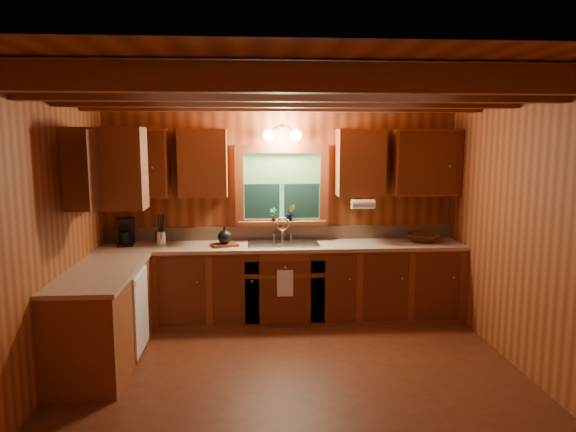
{
  "coord_description": "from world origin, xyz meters",
  "views": [
    {
      "loc": [
        -0.37,
        -4.48,
        2.14
      ],
      "look_at": [
        0.0,
        0.8,
        1.35
      ],
      "focal_mm": 33.14,
      "sensor_mm": 36.0,
      "label": 1
    }
  ],
  "objects_px": {
    "cutting_board": "(225,245)",
    "wicker_basket": "(423,237)",
    "coffee_maker": "(126,232)",
    "sink": "(283,248)"
  },
  "relations": [
    {
      "from": "coffee_maker",
      "to": "wicker_basket",
      "type": "relative_size",
      "value": 0.79
    },
    {
      "from": "wicker_basket",
      "to": "coffee_maker",
      "type": "bearing_deg",
      "value": 179.46
    },
    {
      "from": "cutting_board",
      "to": "wicker_basket",
      "type": "distance_m",
      "value": 2.36
    },
    {
      "from": "cutting_board",
      "to": "wicker_basket",
      "type": "relative_size",
      "value": 0.73
    },
    {
      "from": "coffee_maker",
      "to": "cutting_board",
      "type": "relative_size",
      "value": 1.09
    },
    {
      "from": "coffee_maker",
      "to": "cutting_board",
      "type": "distance_m",
      "value": 1.15
    },
    {
      "from": "sink",
      "to": "cutting_board",
      "type": "bearing_deg",
      "value": -174.16
    },
    {
      "from": "coffee_maker",
      "to": "wicker_basket",
      "type": "distance_m",
      "value": 3.5
    },
    {
      "from": "sink",
      "to": "cutting_board",
      "type": "relative_size",
      "value": 2.8
    },
    {
      "from": "cutting_board",
      "to": "sink",
      "type": "bearing_deg",
      "value": -12.97
    }
  ]
}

